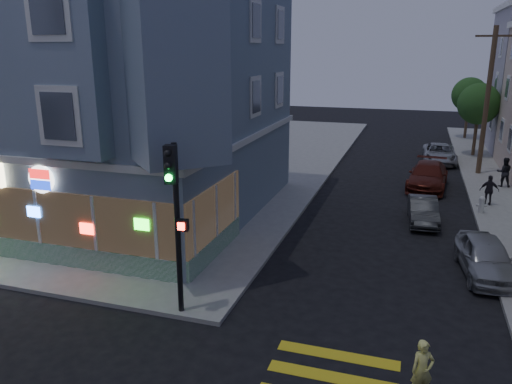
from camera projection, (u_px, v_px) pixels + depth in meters
The scene contains 15 objects.
ground at pixel (90, 346), 13.56m from camera, with size 120.00×120.00×0.00m, color black.
sidewalk_nw at pixel (123, 153), 38.56m from camera, with size 33.00×42.00×0.15m, color gray.
corner_building at pixel (112, 92), 23.78m from camera, with size 14.60×14.60×11.40m.
utility_pole at pixel (487, 100), 30.67m from camera, with size 2.20×0.30×9.00m.
street_tree_near at pixel (479, 104), 36.34m from camera, with size 3.00×3.00×5.30m.
street_tree_far at pixel (469, 95), 43.66m from camera, with size 3.00×3.00×5.30m.
running_child at pixel (422, 370), 11.37m from camera, with size 0.54×0.35×1.47m, color #EAEB78.
pedestrian_a at pixel (504, 172), 28.58m from camera, with size 0.82×0.64×1.70m, color black.
pedestrian_b at pixel (489, 190), 25.19m from camera, with size 0.90×0.38×1.54m, color #252129.
parked_car_a at pixel (486, 257), 17.67m from camera, with size 1.62×4.03×1.37m, color #A0A3A8.
parked_car_b at pixel (423, 211), 23.08m from camera, with size 1.24×3.56×1.17m, color #313436.
parked_car_c at pixel (428, 176), 28.80m from camera, with size 2.07×5.08×1.48m, color #591D14.
parked_car_d at pixel (439, 154), 35.36m from camera, with size 2.19×4.76×1.32m, color #9EA1A8.
traffic_signal at pixel (175, 202), 14.06m from camera, with size 0.63×0.58×5.16m.
fire_hydrant at pixel (482, 204), 24.06m from camera, with size 0.48×0.28×0.83m.
Camera 1 is at (7.95, -9.92, 7.78)m, focal length 35.00 mm.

